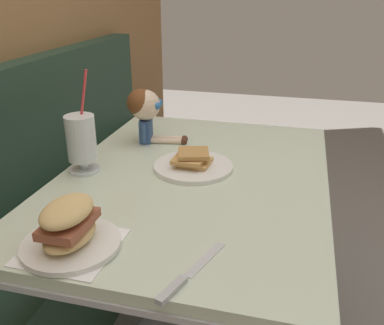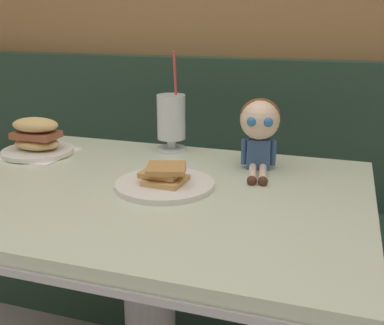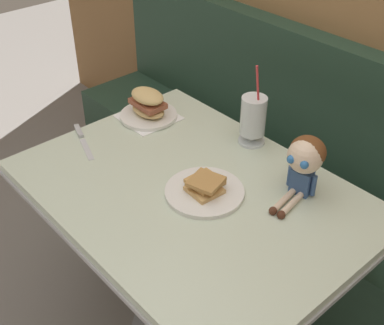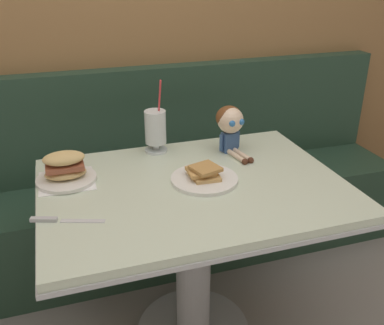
% 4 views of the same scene
% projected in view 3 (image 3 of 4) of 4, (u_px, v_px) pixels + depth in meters
% --- Properties ---
extents(booth_bench, '(2.60, 0.48, 1.00)m').
position_uv_depth(booth_bench, '(301.00, 203.00, 2.21)').
color(booth_bench, '#233D2D').
rests_on(booth_bench, ground).
extents(diner_table, '(1.11, 0.81, 0.74)m').
position_uv_depth(diner_table, '(192.00, 233.00, 1.75)').
color(diner_table, beige).
rests_on(diner_table, ground).
extents(toast_plate, '(0.25, 0.25, 0.06)m').
position_uv_depth(toast_plate, '(205.00, 190.00, 1.60)').
color(toast_plate, white).
rests_on(toast_plate, diner_table).
extents(milkshake_glass, '(0.10, 0.10, 0.31)m').
position_uv_depth(milkshake_glass, '(253.00, 118.00, 1.79)').
color(milkshake_glass, silver).
rests_on(milkshake_glass, diner_table).
extents(sandwich_plate, '(0.22, 0.22, 0.12)m').
position_uv_depth(sandwich_plate, '(148.00, 107.00, 1.96)').
color(sandwich_plate, white).
rests_on(sandwich_plate, diner_table).
extents(butter_knife, '(0.23, 0.09, 0.01)m').
position_uv_depth(butter_knife, '(81.00, 136.00, 1.87)').
color(butter_knife, silver).
rests_on(butter_knife, diner_table).
extents(seated_doll, '(0.13, 0.23, 0.20)m').
position_uv_depth(seated_doll, '(305.00, 159.00, 1.54)').
color(seated_doll, '#385689').
rests_on(seated_doll, diner_table).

